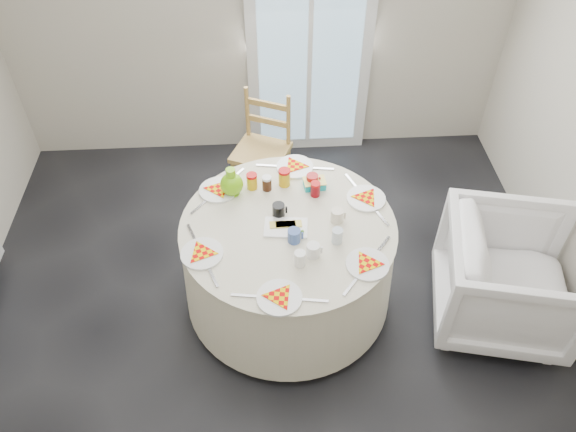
{
  "coord_description": "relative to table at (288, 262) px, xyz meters",
  "views": [
    {
      "loc": [
        -0.02,
        -2.12,
        3.15
      ],
      "look_at": [
        0.12,
        0.24,
        0.8
      ],
      "focal_mm": 35.0,
      "sensor_mm": 36.0,
      "label": 1
    }
  ],
  "objects": [
    {
      "name": "floor",
      "position": [
        -0.12,
        -0.24,
        -0.38
      ],
      "size": [
        4.0,
        4.0,
        0.0
      ],
      "primitive_type": "plane",
      "color": "black",
      "rests_on": "ground"
    },
    {
      "name": "mugs_glasses",
      "position": [
        0.13,
        -0.03,
        0.44
      ],
      "size": [
        0.68,
        0.68,
        0.11
      ],
      "primitive_type": null,
      "rotation": [
        0.0,
        0.0,
        -0.2
      ],
      "color": "gray",
      "rests_on": "table"
    },
    {
      "name": "place_settings",
      "position": [
        0.0,
        0.0,
        0.4
      ],
      "size": [
        1.52,
        1.52,
        0.02
      ],
      "primitive_type": null,
      "rotation": [
        0.0,
        0.0,
        -0.15
      ],
      "color": "white",
      "rests_on": "table"
    },
    {
      "name": "cheese_platter",
      "position": [
        -0.01,
        -0.02,
        0.4
      ],
      "size": [
        0.28,
        0.19,
        0.03
      ],
      "primitive_type": null,
      "rotation": [
        0.0,
        0.0,
        -0.1
      ],
      "color": "white",
      "rests_on": "table"
    },
    {
      "name": "wall_back",
      "position": [
        -0.12,
        1.76,
        0.93
      ],
      "size": [
        4.0,
        0.02,
        2.6
      ],
      "primitive_type": "cube",
      "color": "#BCB5A3",
      "rests_on": "floor"
    },
    {
      "name": "jar_cluster",
      "position": [
        -0.02,
        0.31,
        0.45
      ],
      "size": [
        0.48,
        0.28,
        0.13
      ],
      "primitive_type": null,
      "rotation": [
        0.0,
        0.0,
        0.11
      ],
      "color": "#9A5F16",
      "rests_on": "table"
    },
    {
      "name": "table",
      "position": [
        0.0,
        0.0,
        0.0
      ],
      "size": [
        1.35,
        1.35,
        0.68
      ],
      "primitive_type": "cylinder",
      "color": "beige",
      "rests_on": "floor"
    },
    {
      "name": "butter_tub",
      "position": [
        0.19,
        0.34,
        0.41
      ],
      "size": [
        0.15,
        0.12,
        0.06
      ],
      "primitive_type": "cube",
      "rotation": [
        0.0,
        0.0,
        0.11
      ],
      "color": "#12B0B6",
      "rests_on": "table"
    },
    {
      "name": "glass_door",
      "position": [
        0.28,
        1.71,
        0.68
      ],
      "size": [
        1.0,
        0.08,
        2.1
      ],
      "primitive_type": "cube",
      "color": "silver",
      "rests_on": "floor"
    },
    {
      "name": "armchair",
      "position": [
        1.38,
        -0.22,
        0.02
      ],
      "size": [
        0.92,
        0.96,
        0.84
      ],
      "primitive_type": "imported",
      "rotation": [
        0.0,
        0.0,
        1.35
      ],
      "color": "white",
      "rests_on": "floor"
    },
    {
      "name": "wooden_chair",
      "position": [
        -0.15,
        1.09,
        0.09
      ],
      "size": [
        0.51,
        0.51,
        0.89
      ],
      "primitive_type": null,
      "rotation": [
        0.0,
        0.0,
        -0.42
      ],
      "color": "tan",
      "rests_on": "floor"
    },
    {
      "name": "green_pitcher",
      "position": [
        -0.34,
        0.31,
        0.49
      ],
      "size": [
        0.19,
        0.19,
        0.19
      ],
      "primitive_type": null,
      "rotation": [
        0.0,
        0.0,
        -0.34
      ],
      "color": "#6CBD0C",
      "rests_on": "table"
    }
  ]
}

